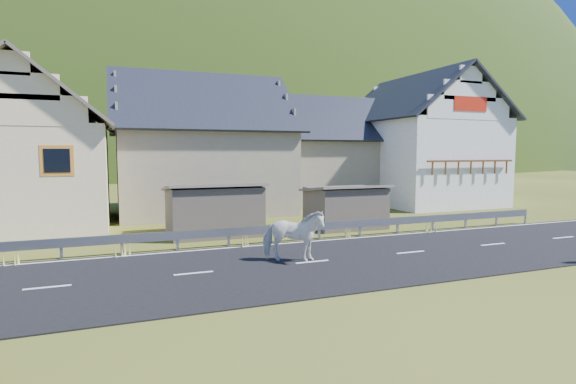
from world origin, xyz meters
name	(u,v)px	position (x,y,z in m)	size (l,w,h in m)	color
ground	(312,263)	(0.00, 0.00, 0.00)	(160.00, 160.00, 0.00)	#373F12
road	(312,262)	(0.00, 0.00, 0.02)	(60.00, 7.00, 0.04)	black
lane_markings	(312,262)	(0.00, 0.00, 0.04)	(60.00, 6.60, 0.01)	silver
guardrail	(276,229)	(0.00, 3.68, 0.56)	(28.10, 0.09, 0.75)	#93969B
shed_left	(214,211)	(-2.00, 6.50, 1.10)	(4.30, 3.30, 2.40)	#6A5E4E
shed_right	(345,208)	(4.50, 6.00, 1.00)	(3.80, 2.90, 2.20)	#6A5E4E
house_cream	(31,140)	(-10.00, 12.00, 4.36)	(7.80, 9.80, 8.30)	#FCE9BA
house_stone_a	(201,138)	(-1.00, 15.00, 4.63)	(10.80, 9.80, 8.90)	gray
house_stone_b	(328,146)	(9.00, 17.00, 4.24)	(9.80, 8.80, 8.10)	gray
house_white	(419,134)	(15.00, 14.00, 5.06)	(8.80, 10.80, 9.70)	white
mountain	(144,210)	(5.00, 180.00, -20.00)	(440.00, 280.00, 260.00)	#243B0E
horse	(293,236)	(-0.59, 0.29, 0.93)	(2.11, 0.96, 1.78)	white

